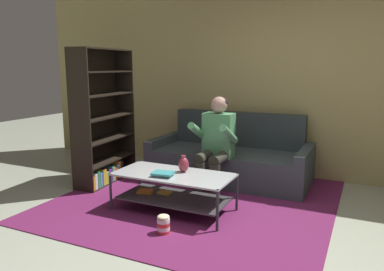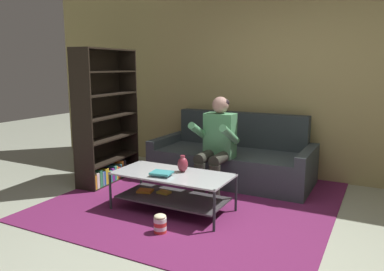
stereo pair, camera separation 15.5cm
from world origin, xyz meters
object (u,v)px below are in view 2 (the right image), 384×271
coffee_table (172,186)px  couch (233,159)px  book_stack (161,174)px  popcorn_tub (160,224)px  vase (183,164)px  bookshelf (104,128)px  person_seated_center (216,141)px

coffee_table → couch: bearing=82.9°
book_stack → popcorn_tub: book_stack is taller
coffee_table → vase: (0.08, 0.11, 0.23)m
vase → bookshelf: 1.57m
book_stack → bookshelf: size_ratio=0.13×
couch → popcorn_tub: couch is taller
book_stack → popcorn_tub: size_ratio=1.25×
vase → bookshelf: size_ratio=0.10×
person_seated_center → bookshelf: bearing=-170.6°
couch → popcorn_tub: 1.95m
coffee_table → book_stack: 0.22m
bookshelf → popcorn_tub: (1.60, -1.10, -0.64)m
person_seated_center → bookshelf: bookshelf is taller
coffee_table → vase: size_ratio=6.91×
coffee_table → bookshelf: 1.58m
person_seated_center → vase: (-0.09, -0.71, -0.14)m
vase → popcorn_tub: (0.11, -0.66, -0.42)m
person_seated_center → book_stack: (-0.22, -0.95, -0.20)m
coffee_table → popcorn_tub: coffee_table is taller
vase → bookshelf: bookshelf is taller
person_seated_center → vase: person_seated_center is taller
person_seated_center → book_stack: 1.00m
person_seated_center → popcorn_tub: bearing=-89.2°
vase → bookshelf: bearing=163.2°
coffee_table → popcorn_tub: size_ratio=6.71×
couch → coffee_table: bearing=-97.1°
couch → coffee_table: couch is taller
person_seated_center → coffee_table: person_seated_center is taller
person_seated_center → vase: bearing=-97.5°
couch → person_seated_center: (0.00, -0.58, 0.36)m
coffee_table → book_stack: (-0.05, -0.14, 0.17)m
couch → bookshelf: (-1.58, -0.84, 0.45)m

